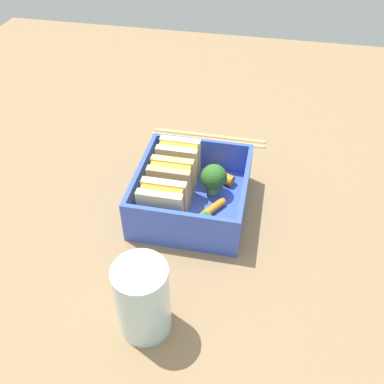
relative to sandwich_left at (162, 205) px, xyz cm
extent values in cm
cube|color=#8F714E|center=(4.56, -2.84, -5.07)|extent=(120.00, 120.00, 2.00)
cube|color=blue|center=(4.56, -2.84, -3.47)|extent=(15.48, 14.41, 1.20)
cube|color=blue|center=(4.56, 4.07, -0.45)|extent=(15.48, 0.60, 4.85)
cube|color=blue|center=(4.56, -9.74, -0.45)|extent=(15.48, 0.60, 4.85)
cube|color=blue|center=(-2.88, -2.84, -0.45)|extent=(0.60, 13.21, 4.85)
cube|color=blue|center=(12.00, -2.84, -0.45)|extent=(0.60, 13.21, 4.85)
cube|color=beige|center=(-1.12, 0.00, 0.00)|extent=(1.12, 5.68, 5.74)
cube|color=orange|center=(0.00, 0.00, 0.00)|extent=(1.12, 5.22, 5.28)
cube|color=beige|center=(1.12, 0.00, 0.00)|extent=(1.12, 5.68, 5.74)
cube|color=tan|center=(3.44, 0.00, 0.00)|extent=(1.12, 5.68, 5.74)
cube|color=yellow|center=(4.56, 0.00, 0.00)|extent=(1.12, 5.22, 5.28)
cube|color=tan|center=(5.68, 0.00, 0.00)|extent=(1.12, 5.68, 5.74)
cube|color=beige|center=(8.00, 0.00, 0.00)|extent=(1.12, 5.68, 5.74)
cube|color=yellow|center=(9.12, 0.00, 0.00)|extent=(1.12, 5.22, 5.28)
cube|color=beige|center=(10.24, 0.00, 0.00)|extent=(1.12, 5.68, 5.74)
sphere|color=red|center=(-0.65, -5.52, -1.53)|extent=(2.68, 2.68, 2.68)
cone|color=#3A8835|center=(-0.65, -5.52, 0.11)|extent=(1.61, 1.61, 0.60)
cylinder|color=orange|center=(3.03, -5.98, -2.34)|extent=(3.94, 3.10, 1.06)
cylinder|color=#7FBD59|center=(6.64, -5.41, -2.11)|extent=(1.27, 1.27, 1.52)
sphere|color=#306825|center=(6.64, -5.41, -0.09)|extent=(3.59, 3.59, 3.59)
cylinder|color=orange|center=(9.40, -5.87, -2.09)|extent=(3.07, 4.50, 1.57)
cylinder|color=#D5B46F|center=(20.33, -2.23, -3.72)|extent=(0.75, 18.81, 0.70)
cylinder|color=#D5B46F|center=(21.67, -2.22, -3.72)|extent=(0.75, 18.81, 0.70)
cylinder|color=silver|center=(-14.04, -1.64, 0.52)|extent=(5.47, 5.47, 9.18)
camera|label=1|loc=(-36.85, -11.27, 36.91)|focal=40.00mm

